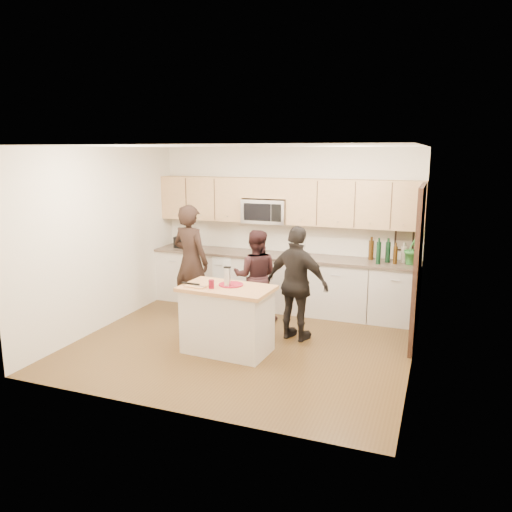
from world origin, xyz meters
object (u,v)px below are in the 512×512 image
at_px(woman_right, 297,284).
at_px(toaster, 183,242).
at_px(island, 227,319).
at_px(woman_left, 191,261).
at_px(woman_center, 256,276).

bearing_deg(woman_right, toaster, -12.30).
distance_m(island, toaster, 2.73).
height_order(woman_left, woman_right, woman_left).
bearing_deg(woman_right, island, 60.17).
bearing_deg(island, woman_right, 49.48).
height_order(toaster, woman_center, woman_center).
xyz_separation_m(woman_center, woman_right, (0.82, -0.53, 0.09)).
height_order(woman_left, woman_center, woman_left).
xyz_separation_m(island, woman_center, (-0.08, 1.29, 0.28)).
distance_m(woman_left, woman_right, 1.93).
relative_size(island, toaster, 4.44).
xyz_separation_m(toaster, woman_left, (0.60, -0.85, -0.13)).
height_order(island, woman_right, woman_right).
bearing_deg(woman_center, island, 78.68).
relative_size(woman_left, woman_center, 1.25).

